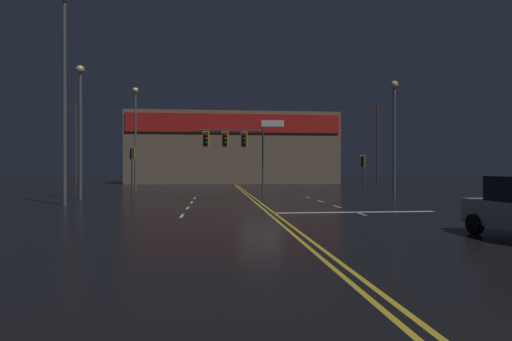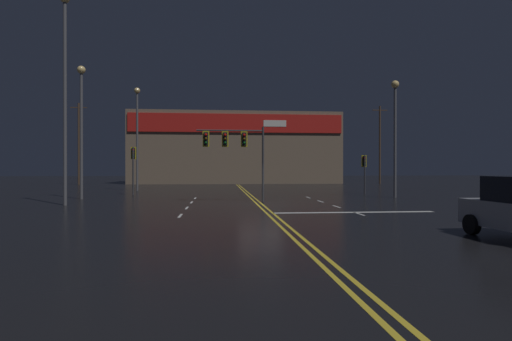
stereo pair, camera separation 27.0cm
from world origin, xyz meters
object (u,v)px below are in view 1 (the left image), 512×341
object	(u,v)px
traffic_signal_corner_northwest	(132,160)
traffic_signal_corner_northeast	(363,166)
traffic_signal_median	(234,143)
streetlight_median_approach	(80,114)
streetlight_near_left	(135,125)
streetlight_near_right	(65,74)
streetlight_far_left	(394,122)

from	to	relation	value
traffic_signal_corner_northwest	traffic_signal_corner_northeast	distance (m)	19.04
traffic_signal_median	streetlight_median_approach	world-z (taller)	streetlight_median_approach
streetlight_median_approach	streetlight_near_left	bearing A→B (deg)	80.89
traffic_signal_median	streetlight_near_left	world-z (taller)	streetlight_near_left
traffic_signal_corner_northwest	streetlight_near_right	distance (m)	10.40
traffic_signal_corner_northeast	streetlight_near_left	world-z (taller)	streetlight_near_left
streetlight_median_approach	traffic_signal_median	bearing A→B (deg)	-18.15
traffic_signal_corner_northeast	streetlight_far_left	xyz separation A→B (m)	(0.70, -4.35, 3.16)
traffic_signal_corner_northeast	streetlight_near_left	bearing A→B (deg)	161.28
traffic_signal_median	traffic_signal_corner_northwest	size ratio (longest dim) A/B	1.23
streetlight_median_approach	traffic_signal_corner_northwest	bearing A→B (deg)	57.83
traffic_signal_median	traffic_signal_corner_northeast	size ratio (longest dim) A/B	1.47
traffic_signal_median	traffic_signal_corner_northwest	bearing A→B (deg)	135.72
streetlight_near_left	streetlight_median_approach	distance (m)	10.61
traffic_signal_median	traffic_signal_corner_northeast	distance (m)	13.35
traffic_signal_corner_northwest	streetlight_near_left	distance (m)	7.22
streetlight_median_approach	streetlight_far_left	bearing A→B (deg)	-1.66
traffic_signal_median	streetlight_near_left	distance (m)	16.65
traffic_signal_median	streetlight_median_approach	xyz separation A→B (m)	(-10.47, 3.43, 2.22)
traffic_signal_corner_northwest	streetlight_near_left	size ratio (longest dim) A/B	0.39
traffic_signal_corner_northeast	streetlight_far_left	world-z (taller)	streetlight_far_left
streetlight_near_right	streetlight_median_approach	distance (m)	5.20
streetlight_near_right	traffic_signal_corner_northeast	bearing A→B (deg)	22.31
traffic_signal_corner_northwest	streetlight_near_right	world-z (taller)	streetlight_near_right
traffic_signal_corner_northwest	traffic_signal_corner_northeast	size ratio (longest dim) A/B	1.19
traffic_signal_corner_northwest	traffic_signal_corner_northeast	bearing A→B (deg)	-1.50
streetlight_median_approach	streetlight_far_left	xyz separation A→B (m)	(22.37, -0.65, -0.39)
streetlight_near_right	streetlight_median_approach	bearing A→B (deg)	98.44
traffic_signal_corner_northeast	streetlight_median_approach	distance (m)	22.27
streetlight_median_approach	traffic_signal_corner_northeast	bearing A→B (deg)	9.69
traffic_signal_corner_northwest	streetlight_near_left	xyz separation A→B (m)	(-0.96, 6.27, 3.43)
traffic_signal_median	traffic_signal_corner_northeast	bearing A→B (deg)	32.50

